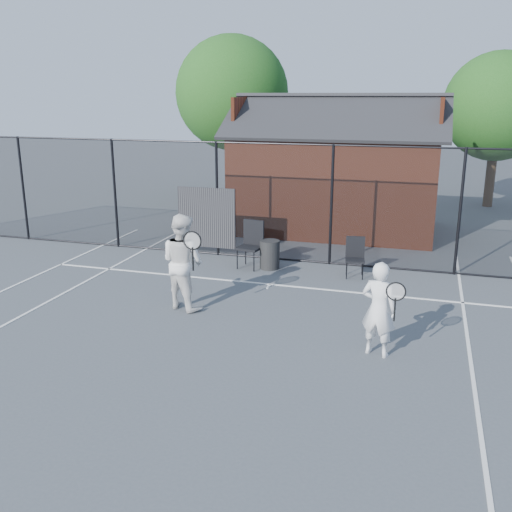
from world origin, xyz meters
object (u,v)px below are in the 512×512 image
(player_front, at_px, (379,309))
(player_back, at_px, (183,261))
(chair_left, at_px, (250,246))
(waste_bin, at_px, (270,255))
(chair_right, at_px, (355,258))
(clubhouse, at_px, (337,179))

(player_front, xyz_separation_m, player_back, (-3.91, 1.09, 0.16))
(chair_left, relative_size, waste_bin, 1.61)
(player_front, relative_size, chair_right, 1.73)
(player_front, xyz_separation_m, chair_right, (-0.88, 4.06, -0.34))
(player_front, bearing_deg, clubhouse, 103.34)
(player_front, xyz_separation_m, waste_bin, (-2.97, 4.16, -0.44))
(player_front, height_order, waste_bin, player_front)
(clubhouse, relative_size, waste_bin, 9.18)
(chair_right, distance_m, waste_bin, 2.10)
(clubhouse, bearing_deg, waste_bin, -100.02)
(player_front, distance_m, chair_right, 4.17)
(player_back, relative_size, chair_right, 2.09)
(clubhouse, distance_m, waste_bin, 5.03)
(player_front, height_order, player_back, player_back)
(chair_left, bearing_deg, clubhouse, 84.08)
(waste_bin, bearing_deg, player_back, -106.96)
(player_back, xyz_separation_m, chair_right, (3.03, 2.97, -0.50))
(chair_right, relative_size, waste_bin, 1.30)
(chair_right, height_order, waste_bin, chair_right)
(player_back, height_order, chair_left, player_back)
(player_front, distance_m, waste_bin, 5.13)
(chair_left, bearing_deg, player_back, -89.37)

